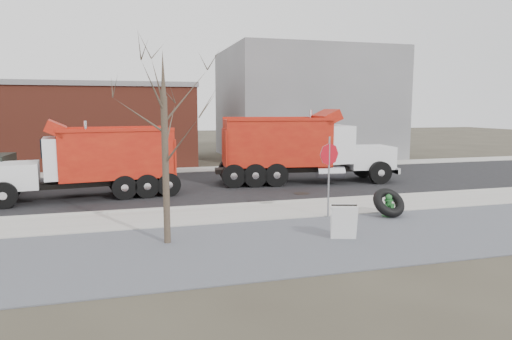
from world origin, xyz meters
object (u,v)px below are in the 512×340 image
object	(u,v)px
dump_truck_red_b	(93,159)
stop_sign	(329,163)
truck_tire	(389,203)
sandwich_board	(344,222)
fire_hydrant	(388,206)
dump_truck_red_a	(299,146)

from	to	relation	value
dump_truck_red_b	stop_sign	bearing A→B (deg)	136.12
truck_tire	sandwich_board	bearing A→B (deg)	-142.64
truck_tire	dump_truck_red_b	xyz separation A→B (m)	(-9.87, 6.23, 1.12)
dump_truck_red_b	fire_hydrant	bearing A→B (deg)	140.45
fire_hydrant	dump_truck_red_b	size ratio (longest dim) A/B	0.10
fire_hydrant	dump_truck_red_b	xyz separation A→B (m)	(-9.86, 6.24, 1.26)
sandwich_board	stop_sign	bearing A→B (deg)	91.77
fire_hydrant	stop_sign	xyz separation A→B (m)	(-2.04, 0.42, 1.51)
fire_hydrant	sandwich_board	bearing A→B (deg)	-149.51
sandwich_board	dump_truck_red_b	xyz separation A→B (m)	(-7.15, 8.30, 1.10)
sandwich_board	dump_truck_red_b	bearing A→B (deg)	147.47
truck_tire	dump_truck_red_b	world-z (taller)	dump_truck_red_b
sandwich_board	dump_truck_red_a	world-z (taller)	dump_truck_red_a
fire_hydrant	dump_truck_red_a	world-z (taller)	dump_truck_red_a
fire_hydrant	dump_truck_red_a	bearing A→B (deg)	85.77
stop_sign	sandwich_board	world-z (taller)	stop_sign
dump_truck_red_a	stop_sign	bearing A→B (deg)	-96.30
truck_tire	stop_sign	xyz separation A→B (m)	(-2.05, 0.41, 1.38)
truck_tire	dump_truck_red_b	bearing A→B (deg)	147.75
fire_hydrant	truck_tire	size ratio (longest dim) A/B	0.66
fire_hydrant	dump_truck_red_a	size ratio (longest dim) A/B	0.09
dump_truck_red_a	dump_truck_red_b	size ratio (longest dim) A/B	1.18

